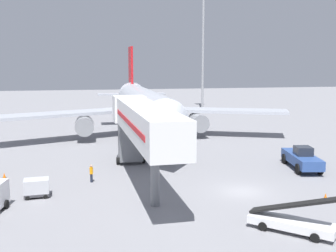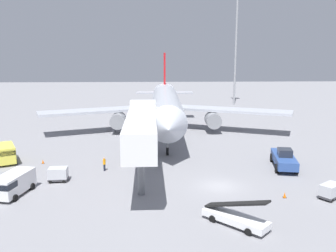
% 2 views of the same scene
% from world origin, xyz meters
% --- Properties ---
extents(ground_plane, '(300.00, 300.00, 0.00)m').
position_xyz_m(ground_plane, '(0.00, 0.00, 0.00)').
color(ground_plane, gray).
extents(airplane_at_gate, '(44.78, 41.61, 14.10)m').
position_xyz_m(airplane_at_gate, '(-4.72, 26.08, 4.97)').
color(airplane_at_gate, '#B7BCC6').
rests_on(airplane_at_gate, ground).
extents(jet_bridge, '(3.48, 22.12, 7.53)m').
position_xyz_m(jet_bridge, '(-8.22, 4.48, 5.73)').
color(jet_bridge, silver).
rests_on(jet_bridge, ground).
extents(pushback_tug, '(3.62, 7.31, 2.46)m').
position_xyz_m(pushback_tug, '(9.11, 6.14, 1.13)').
color(pushback_tug, '#2D4C8E').
rests_on(pushback_tug, ground).
extents(belt_loader_truck, '(5.15, 5.14, 2.84)m').
position_xyz_m(belt_loader_truck, '(-0.29, -8.81, 0.74)').
color(belt_loader_truck, white).
rests_on(belt_loader_truck, ground).
extents(baggage_cart_far_center, '(2.09, 1.60, 1.53)m').
position_xyz_m(baggage_cart_far_center, '(-17.41, 2.35, 0.85)').
color(baggage_cart_far_center, '#38383D').
rests_on(baggage_cart_far_center, ground).
extents(ground_crew_worker_foreground, '(0.33, 0.33, 1.67)m').
position_xyz_m(ground_crew_worker_foreground, '(-12.81, 5.80, 0.89)').
color(ground_crew_worker_foreground, '#1E2333').
rests_on(ground_crew_worker_foreground, ground).
extents(safety_cone_alpha, '(0.33, 0.33, 0.52)m').
position_xyz_m(safety_cone_alpha, '(-21.07, 9.07, 0.25)').
color(safety_cone_alpha, black).
rests_on(safety_cone_alpha, ground).
extents(safety_cone_bravo, '(0.35, 0.35, 0.53)m').
position_xyz_m(safety_cone_bravo, '(5.82, -3.31, 0.26)').
color(safety_cone_bravo, black).
rests_on(safety_cone_bravo, ground).
extents(apron_light_mast, '(2.40, 2.40, 31.39)m').
position_xyz_m(apron_light_mast, '(15.71, 63.51, 21.10)').
color(apron_light_mast, '#93969B').
rests_on(apron_light_mast, ground).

